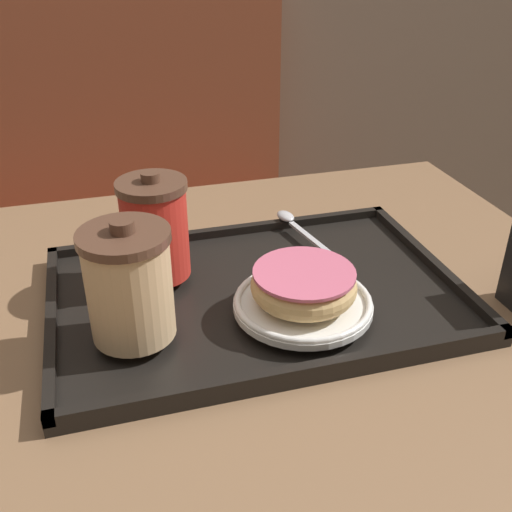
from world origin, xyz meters
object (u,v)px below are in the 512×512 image
coffee_cup_rear (155,228)px  spoon (293,223)px  donut_chocolate_glazed (304,284)px  coffee_cup_front (129,284)px

coffee_cup_rear → spoon: 0.23m
donut_chocolate_glazed → coffee_cup_rear: bearing=140.4°
coffee_cup_front → coffee_cup_rear: 0.13m
donut_chocolate_glazed → spoon: 0.21m
coffee_cup_front → donut_chocolate_glazed: coffee_cup_front is taller
coffee_cup_rear → donut_chocolate_glazed: size_ratio=1.12×
coffee_cup_front → donut_chocolate_glazed: size_ratio=1.12×
coffee_cup_front → spoon: 0.32m
donut_chocolate_glazed → coffee_cup_front: bearing=178.4°
coffee_cup_front → spoon: size_ratio=0.92×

